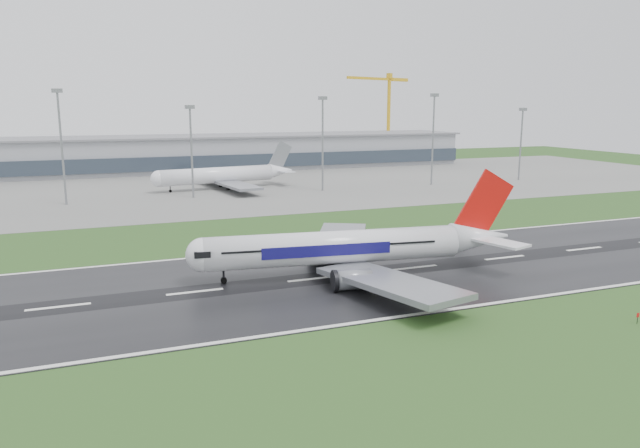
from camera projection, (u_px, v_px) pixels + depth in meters
name	position (u px, v px, depth m)	size (l,w,h in m)	color
ground	(415.00, 268.00, 108.72)	(520.00, 520.00, 0.00)	#234519
runway	(415.00, 268.00, 108.71)	(400.00, 45.00, 0.10)	black
apron	(246.00, 185.00, 223.00)	(400.00, 130.00, 0.08)	slate
terminal	(214.00, 153.00, 276.40)	(240.00, 36.00, 15.00)	gray
main_airliner	(357.00, 226.00, 102.66)	(58.10, 55.33, 17.15)	silver
parked_airliner	(222.00, 166.00, 210.96)	(53.93, 50.21, 15.81)	white
tower_crane	(389.00, 117.00, 322.16)	(46.80, 2.55, 46.04)	gold
floodmast_1	(62.00, 150.00, 175.12)	(0.64, 0.64, 32.85)	gray
floodmast_2	(192.00, 154.00, 189.00)	(0.64, 0.64, 28.19)	gray
floodmast_3	(323.00, 146.00, 204.61)	(0.64, 0.64, 31.12)	gray
floodmast_4	(433.00, 141.00, 220.07)	(0.64, 0.64, 32.39)	gray
floodmast_5	(521.00, 146.00, 234.87)	(0.64, 0.64, 27.19)	gray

